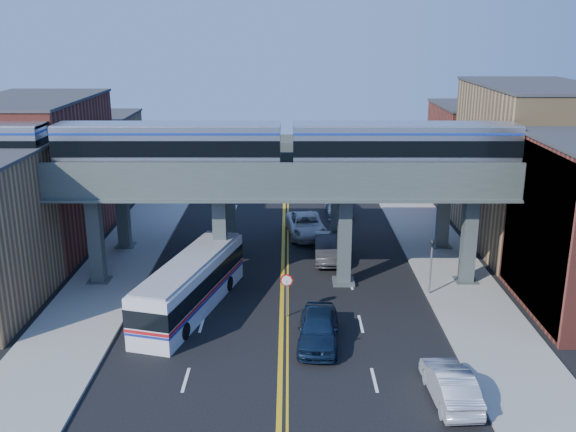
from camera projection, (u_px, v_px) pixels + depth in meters
name	position (u px, v px, depth m)	size (l,w,h in m)	color
ground	(281.00, 341.00, 34.37)	(120.00, 120.00, 0.00)	black
sidewalk_west	(115.00, 271.00, 43.95)	(5.00, 70.00, 0.16)	gray
sidewalk_east	(450.00, 271.00, 43.92)	(5.00, 70.00, 0.16)	gray
building_west_b	(37.00, 174.00, 48.16)	(8.00, 14.00, 11.00)	brown
building_west_c	(90.00, 159.00, 61.05)	(8.00, 10.00, 8.00)	#997A4F
building_east_b	(530.00, 168.00, 47.98)	(8.00, 14.00, 12.00)	#997A4F
building_east_c	(479.00, 154.00, 60.87)	(8.00, 10.00, 9.00)	brown
mural_panel	(534.00, 233.00, 36.84)	(0.10, 9.50, 9.50)	teal
elevated_viaduct_near	(282.00, 188.00, 40.20)	(52.00, 3.60, 7.40)	#424C4B
elevated_viaduct_far	(283.00, 164.00, 46.91)	(52.00, 3.60, 7.40)	#424C4B
transit_train	(169.00, 146.00, 39.46)	(42.81, 2.68, 3.12)	black
stop_sign	(287.00, 288.00, 36.75)	(0.76, 0.09, 2.63)	slate
traffic_signal	(431.00, 261.00, 39.46)	(0.15, 0.18, 4.10)	slate
transit_bus	(191.00, 285.00, 37.77)	(5.42, 11.75, 2.96)	silver
car_lane_a	(318.00, 328.00, 33.81)	(2.11, 5.24, 1.78)	#0E1C33
car_lane_b	(328.00, 247.00, 46.13)	(1.88, 5.40, 1.78)	#323335
car_lane_c	(306.00, 225.00, 51.46)	(2.81, 6.10, 1.70)	#B9B9BB
car_lane_d	(338.00, 206.00, 57.26)	(2.17, 5.34, 1.55)	silver
car_parked_curb	(450.00, 384.00, 28.69)	(1.68, 4.81, 1.59)	#B4B3B9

